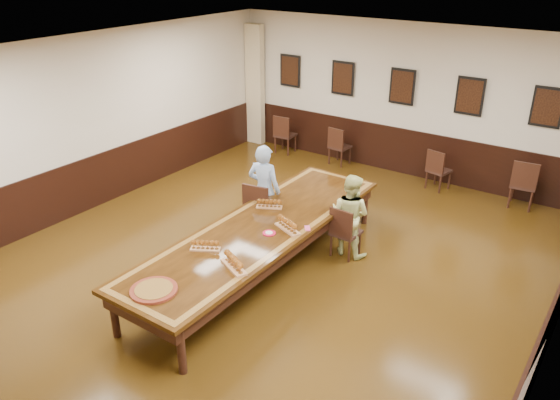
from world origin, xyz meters
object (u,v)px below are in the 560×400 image
Objects in this scene: chair_woman at (346,231)px; person_man at (264,190)px; spare_chair_c at (439,169)px; spare_chair_b at (340,145)px; carved_platter at (154,290)px; spare_chair_a at (285,134)px; person_woman at (350,215)px; spare_chair_d at (524,183)px; chair_man at (262,209)px; conference_table at (261,235)px.

person_man reaches higher than chair_woman.
spare_chair_b is at bearing 11.09° from spare_chair_c.
carved_platter is at bearing 93.55° from spare_chair_c.
person_woman is (3.54, -3.38, 0.22)m from spare_chair_a.
person_woman is (-1.88, -3.42, 0.20)m from spare_chair_d.
spare_chair_c is 3.36m from person_woman.
chair_man is at bearing 114.36° from spare_chair_a.
spare_chair_d is at bearing -141.99° from person_man.
chair_man is 1.15× the size of chair_woman.
spare_chair_d is 1.41× the size of carved_platter.
person_man is at bearing 114.87° from spare_chair_a.
chair_man is 1.08× the size of spare_chair_a.
conference_table is (2.71, -4.61, 0.15)m from spare_chair_a.
person_man is at bearing 10.19° from person_woman.
spare_chair_d is (5.42, 0.04, 0.02)m from spare_chair_a.
carved_platter is at bearing -91.59° from conference_table.
chair_man is 1.14m from conference_table.
spare_chair_a is at bearing 12.93° from spare_chair_c.
person_woman is at bearing -90.00° from chair_woman.
person_woman is (1.52, 0.22, -0.12)m from person_man.
person_woman reaches higher than carved_platter.
person_man is 1.54m from person_woman.
person_man is at bearing 123.93° from conference_table.
conference_table is at bearing 117.30° from chair_man.
spare_chair_c is (1.77, 3.67, -0.08)m from chair_man.
spare_chair_a is 0.68× the size of person_woman.
spare_chair_c is 0.63× the size of person_woman.
spare_chair_b is 4.03m from person_woman.
spare_chair_c is at bearing -3.28° from spare_chair_d.
spare_chair_d is (1.61, 0.08, 0.06)m from spare_chair_c.
spare_chair_b is at bearing -90.21° from person_man.
conference_table is at bearing 115.01° from person_man.
chair_woman reaches higher than conference_table.
chair_woman is 4.96m from spare_chair_a.
chair_man is 5.05m from spare_chair_d.
spare_chair_d is 0.71× the size of person_woman.
spare_chair_b is 4.84m from conference_table.
spare_chair_a reaches higher than conference_table.
chair_man reaches higher than spare_chair_d.
chair_woman is 0.90× the size of spare_chair_d.
chair_man is 0.74× the size of person_woman.
spare_chair_c is (3.81, -0.03, -0.04)m from spare_chair_a.
spare_chair_b is 0.65× the size of person_woman.
carved_platter is at bearing 92.60° from chair_man.
conference_table is 2.09m from carved_platter.
spare_chair_a is 1.36× the size of carved_platter.
chair_woman is 1.02× the size of spare_chair_c.
spare_chair_b reaches higher than carved_platter.
chair_man is 3.07m from carved_platter.
spare_chair_b is 0.91× the size of spare_chair_d.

